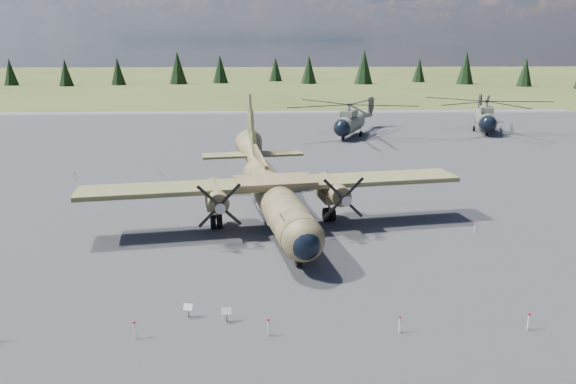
{
  "coord_description": "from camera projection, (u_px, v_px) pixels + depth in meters",
  "views": [
    {
      "loc": [
        1.89,
        -36.39,
        12.97
      ],
      "look_at": [
        3.56,
        2.0,
        2.54
      ],
      "focal_mm": 35.0,
      "sensor_mm": 36.0,
      "label": 1
    }
  ],
  "objects": [
    {
      "name": "ground",
      "position": [
        237.0,
        236.0,
        38.4
      ],
      "size": [
        500.0,
        500.0,
        0.0
      ],
      "primitive_type": "plane",
      "color": "#4F5626",
      "rests_on": "ground"
    },
    {
      "name": "info_placard_right",
      "position": [
        226.0,
        312.0,
        26.58
      ],
      "size": [
        0.48,
        0.24,
        0.74
      ],
      "rotation": [
        0.0,
        0.0,
        0.09
      ],
      "color": "gray",
      "rests_on": "ground"
    },
    {
      "name": "barrier_fence",
      "position": [
        230.0,
        229.0,
        38.17
      ],
      "size": [
        33.12,
        29.62,
        0.85
      ],
      "color": "white",
      "rests_on": "ground"
    },
    {
      "name": "treeline",
      "position": [
        265.0,
        230.0,
        25.09
      ],
      "size": [
        307.5,
        309.56,
        10.94
      ],
      "color": "black",
      "rests_on": "ground"
    },
    {
      "name": "helicopter_mid",
      "position": [
        486.0,
        110.0,
        80.35
      ],
      "size": [
        22.71,
        23.41,
        4.7
      ],
      "rotation": [
        0.0,
        0.0,
        -0.27
      ],
      "color": "#66685A",
      "rests_on": "ground"
    },
    {
      "name": "apron",
      "position": [
        242.0,
        197.0,
        48.04
      ],
      "size": [
        120.0,
        120.0,
        0.04
      ],
      "primitive_type": "cube",
      "color": "slate",
      "rests_on": "ground"
    },
    {
      "name": "transport_plane",
      "position": [
        272.0,
        189.0,
        40.6
      ],
      "size": [
        26.94,
        24.27,
        8.87
      ],
      "rotation": [
        0.0,
        0.0,
        0.16
      ],
      "color": "#404224",
      "rests_on": "ground"
    },
    {
      "name": "info_placard_left",
      "position": [
        188.0,
        308.0,
        27.03
      ],
      "size": [
        0.49,
        0.31,
        0.71
      ],
      "rotation": [
        0.0,
        0.0,
        -0.29
      ],
      "color": "gray",
      "rests_on": "ground"
    },
    {
      "name": "helicopter_near",
      "position": [
        350.0,
        113.0,
        76.53
      ],
      "size": [
        24.34,
        24.34,
        4.66
      ],
      "rotation": [
        0.0,
        0.0,
        -0.43
      ],
      "color": "#66685A",
      "rests_on": "ground"
    }
  ]
}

